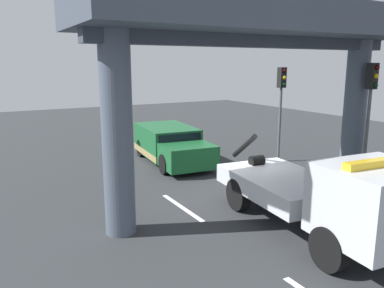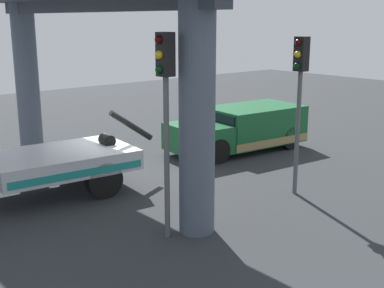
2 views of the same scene
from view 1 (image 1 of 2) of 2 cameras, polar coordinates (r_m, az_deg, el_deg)
name	(u,v)px [view 1 (image 1 of 2)]	position (r m, az deg, el deg)	size (l,w,h in m)	color
ground_plane	(240,197)	(13.48, 7.17, -7.79)	(60.00, 40.00, 0.10)	#2D3033
lane_stripe_west	(120,165)	(17.59, -10.70, -3.05)	(2.60, 0.16, 0.01)	silver
lane_stripe_mid	(182,207)	(12.32, -1.50, -9.37)	(2.60, 0.16, 0.01)	silver
tow_truck_white	(329,195)	(10.39, 19.68, -7.14)	(7.34, 2.97, 2.46)	silver
towed_van_green	(171,145)	(17.72, -3.18, -0.17)	(5.38, 2.67, 1.58)	#195B2D
overpass_structure	(260,36)	(12.11, 10.13, 15.55)	(3.60, 11.11, 6.24)	#4C5666
traffic_light_near	(281,94)	(17.85, 13.12, 7.29)	(0.39, 0.32, 4.31)	#515456
traffic_light_far	(370,99)	(14.84, 24.96, 6.13)	(0.39, 0.32, 4.49)	#515456
traffic_cone_orange	(268,170)	(15.65, 11.24, -3.76)	(0.55, 0.55, 0.66)	orange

